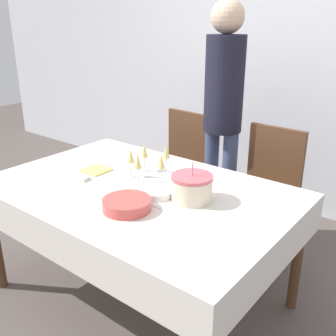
{
  "coord_description": "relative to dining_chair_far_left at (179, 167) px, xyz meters",
  "views": [
    {
      "loc": [
        1.38,
        -1.48,
        1.63
      ],
      "look_at": [
        0.13,
        0.1,
        0.86
      ],
      "focal_mm": 42.0,
      "sensor_mm": 36.0,
      "label": 1
    }
  ],
  "objects": [
    {
      "name": "ground_plane",
      "position": [
        0.37,
        -0.88,
        -0.51
      ],
      "size": [
        12.0,
        12.0,
        0.0
      ],
      "primitive_type": "plane",
      "color": "#564C47"
    },
    {
      "name": "wall_back",
      "position": [
        0.37,
        0.91,
        0.84
      ],
      "size": [
        8.0,
        0.05,
        2.7
      ],
      "color": "silver",
      "rests_on": "ground_plane"
    },
    {
      "name": "dining_table",
      "position": [
        0.37,
        -0.88,
        0.12
      ],
      "size": [
        1.7,
        1.12,
        0.74
      ],
      "color": "silver",
      "rests_on": "ground_plane"
    },
    {
      "name": "dining_chair_far_left",
      "position": [
        0.0,
        0.0,
        0.0
      ],
      "size": [
        0.45,
        0.45,
        0.94
      ],
      "color": "#51331E",
      "rests_on": "ground_plane"
    },
    {
      "name": "dining_chair_far_right",
      "position": [
        0.75,
        0.0,
        0.0
      ],
      "size": [
        0.43,
        0.43,
        0.94
      ],
      "color": "#51331E",
      "rests_on": "ground_plane"
    },
    {
      "name": "birthday_cake",
      "position": [
        0.69,
        -0.82,
        0.29
      ],
      "size": [
        0.22,
        0.22,
        0.21
      ],
      "color": "beige",
      "rests_on": "dining_table"
    },
    {
      "name": "champagne_tray",
      "position": [
        0.31,
        -0.73,
        0.29
      ],
      "size": [
        0.36,
        0.36,
        0.18
      ],
      "color": "silver",
      "rests_on": "dining_table"
    },
    {
      "name": "plate_stack_main",
      "position": [
        0.5,
        -1.11,
        0.25
      ],
      "size": [
        0.24,
        0.24,
        0.06
      ],
      "color": "#CC4C47",
      "rests_on": "dining_table"
    },
    {
      "name": "plate_stack_dessert",
      "position": [
        0.51,
        -0.89,
        0.24
      ],
      "size": [
        0.18,
        0.18,
        0.03
      ],
      "color": "white",
      "rests_on": "dining_table"
    },
    {
      "name": "cake_knife",
      "position": [
        0.69,
        -1.01,
        0.23
      ],
      "size": [
        0.3,
        0.04,
        0.0
      ],
      "color": "silver",
      "rests_on": "dining_table"
    },
    {
      "name": "fork_pile",
      "position": [
        -0.01,
        -1.01,
        0.23
      ],
      "size": [
        0.18,
        0.09,
        0.02
      ],
      "color": "silver",
      "rests_on": "dining_table"
    },
    {
      "name": "napkin_pile",
      "position": [
        -0.01,
        -0.85,
        0.23
      ],
      "size": [
        0.15,
        0.15,
        0.01
      ],
      "color": "#E0D166",
      "rests_on": "dining_table"
    },
    {
      "name": "person_standing",
      "position": [
        0.32,
        0.09,
        0.56
      ],
      "size": [
        0.28,
        0.28,
        1.76
      ],
      "color": "#3F4C72",
      "rests_on": "ground_plane"
    },
    {
      "name": "gift_bag",
      "position": [
        -0.91,
        -0.86,
        -0.39
      ],
      "size": [
        0.21,
        0.13,
        0.24
      ],
      "color": "#4CA5D8",
      "rests_on": "ground_plane"
    }
  ]
}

